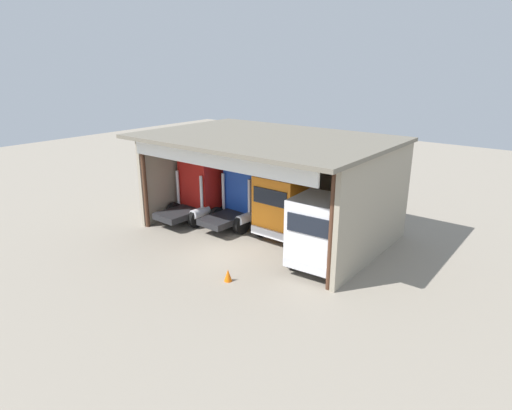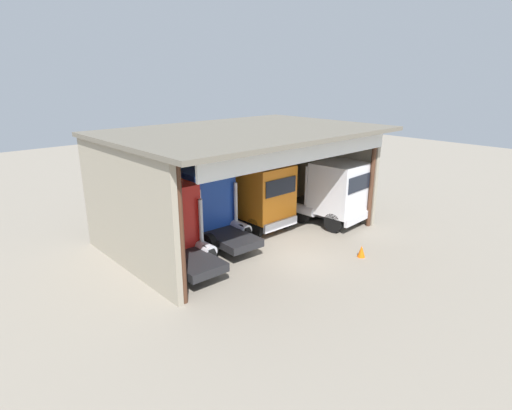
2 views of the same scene
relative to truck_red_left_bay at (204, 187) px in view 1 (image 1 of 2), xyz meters
The scene contains 9 objects.
ground_plane 6.15m from the truck_red_left_bay, 37.18° to the right, with size 80.00×80.00×0.00m, color gray.
workshop_shed 5.17m from the truck_red_left_bay, 14.62° to the left, with size 13.18×9.22×5.54m.
truck_red_left_bay is the anchor object (origin of this frame).
truck_blue_center_bay 2.93m from the truck_red_left_bay, 16.55° to the left, with size 2.53×4.98×3.67m.
truck_orange_center_right_bay 5.93m from the truck_red_left_bay, ahead, with size 2.63×5.04×3.58m.
truck_white_yard_outside 9.71m from the truck_red_left_bay, 11.26° to the right, with size 2.93×4.65×3.53m.
oil_drum 10.38m from the truck_red_left_bay, 21.40° to the left, with size 0.58×0.58×0.87m, color gold.
tool_cart 4.48m from the truck_red_left_bay, 46.00° to the left, with size 0.90×0.60×1.00m, color black.
traffic_cone 8.94m from the truck_red_left_bay, 38.78° to the right, with size 0.36×0.36×0.56m, color orange.
Camera 1 is at (13.74, -14.67, 9.18)m, focal length 30.25 mm.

